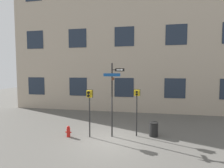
{
  "coord_description": "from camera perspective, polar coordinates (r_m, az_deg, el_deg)",
  "views": [
    {
      "loc": [
        1.97,
        -9.7,
        4.07
      ],
      "look_at": [
        0.02,
        0.78,
        3.3
      ],
      "focal_mm": 28.0,
      "sensor_mm": 36.0,
      "label": 1
    }
  ],
  "objects": [
    {
      "name": "trash_bin",
      "position": [
        11.6,
        13.41,
        -14.17
      ],
      "size": [
        0.58,
        0.58,
        0.89
      ],
      "color": "black",
      "rests_on": "ground_plane"
    },
    {
      "name": "street_sign_pole",
      "position": [
        10.73,
        0.29,
        -3.3
      ],
      "size": [
        1.28,
        0.72,
        4.57
      ],
      "color": "black",
      "rests_on": "ground_plane"
    },
    {
      "name": "fire_hydrant",
      "position": [
        11.56,
        -14.05,
        -14.83
      ],
      "size": [
        0.38,
        0.22,
        0.69
      ],
      "color": "red",
      "rests_on": "ground_plane"
    },
    {
      "name": "building_facade",
      "position": [
        17.87,
        4.15,
        15.01
      ],
      "size": [
        24.0,
        0.63,
        14.88
      ],
      "color": "tan",
      "rests_on": "ground_plane"
    },
    {
      "name": "pedestrian_signal_left",
      "position": [
        10.78,
        -7.38,
        -5.32
      ],
      "size": [
        0.36,
        0.4,
        2.94
      ],
      "color": "black",
      "rests_on": "ground_plane"
    },
    {
      "name": "pedestrian_signal_right",
      "position": [
        10.99,
        8.1,
        -5.1
      ],
      "size": [
        0.41,
        0.4,
        2.95
      ],
      "color": "black",
      "rests_on": "ground_plane"
    },
    {
      "name": "ground_plane",
      "position": [
        10.7,
        -0.93,
        -18.2
      ],
      "size": [
        60.0,
        60.0,
        0.0
      ],
      "primitive_type": "plane",
      "color": "#595651"
    }
  ]
}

